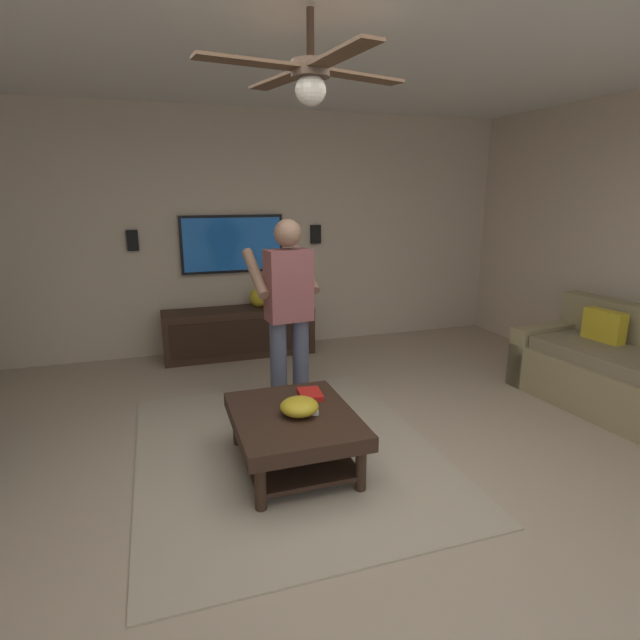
{
  "coord_description": "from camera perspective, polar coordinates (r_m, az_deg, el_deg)",
  "views": [
    {
      "loc": [
        -2.56,
        1.04,
        1.85
      ],
      "look_at": [
        0.78,
        -0.07,
        0.94
      ],
      "focal_mm": 28.12,
      "sensor_mm": 36.0,
      "label": 1
    }
  ],
  "objects": [
    {
      "name": "remote_white",
      "position": [
        3.45,
        -0.6,
        -10.13
      ],
      "size": [
        0.16,
        0.08,
        0.02
      ],
      "primitive_type": "cube",
      "rotation": [
        0.0,
        0.0,
        6.04
      ],
      "color": "white",
      "rests_on": "coffee_table"
    },
    {
      "name": "area_rug",
      "position": [
        3.79,
        -3.78,
        -14.71
      ],
      "size": [
        2.52,
        2.1,
        0.01
      ],
      "primitive_type": "cube",
      "color": "tan",
      "rests_on": "ground"
    },
    {
      "name": "tv",
      "position": [
        5.9,
        -9.94,
        8.51
      ],
      "size": [
        0.05,
        1.17,
        0.66
      ],
      "rotation": [
        0.0,
        0.0,
        3.14
      ],
      "color": "black"
    },
    {
      "name": "person_standing",
      "position": [
        4.12,
        -3.65,
        1.56
      ],
      "size": [
        0.58,
        0.58,
        1.64
      ],
      "rotation": [
        0.0,
        0.0,
        0.11
      ],
      "color": "#4C5166",
      "rests_on": "ground"
    },
    {
      "name": "ceiling_fan",
      "position": [
        2.86,
        -1.19,
        26.09
      ],
      "size": [
        1.2,
        1.2,
        0.46
      ],
      "color": "#4C3828"
    },
    {
      "name": "ground_plane",
      "position": [
        3.32,
        3.3,
        -19.4
      ],
      "size": [
        7.91,
        7.91,
        0.0
      ],
      "primitive_type": "plane",
      "color": "tan"
    },
    {
      "name": "couch",
      "position": [
        5.02,
        32.0,
        -5.58
      ],
      "size": [
        1.97,
        1.03,
        0.87
      ],
      "rotation": [
        0.0,
        0.0,
        1.67
      ],
      "color": "#93845B",
      "rests_on": "ground"
    },
    {
      "name": "coffee_table",
      "position": [
        3.48,
        -3.01,
        -12.08
      ],
      "size": [
        1.0,
        0.8,
        0.4
      ],
      "color": "#332116",
      "rests_on": "ground"
    },
    {
      "name": "vase_round",
      "position": [
        5.83,
        -6.99,
        2.56
      ],
      "size": [
        0.22,
        0.22,
        0.22
      ],
      "primitive_type": "sphere",
      "color": "gold",
      "rests_on": "media_console"
    },
    {
      "name": "media_console",
      "position": [
        5.85,
        -9.17,
        -1.37
      ],
      "size": [
        0.45,
        1.7,
        0.55
      ],
      "rotation": [
        0.0,
        0.0,
        3.14
      ],
      "color": "#332116",
      "rests_on": "ground"
    },
    {
      "name": "bowl",
      "position": [
        3.38,
        -2.37,
        -9.82
      ],
      "size": [
        0.26,
        0.26,
        0.12
      ],
      "primitive_type": "ellipsoid",
      "color": "gold",
      "rests_on": "coffee_table"
    },
    {
      "name": "wall_speaker_right",
      "position": [
        5.85,
        -20.56,
        8.48
      ],
      "size": [
        0.06,
        0.12,
        0.22
      ],
      "primitive_type": "cube",
      "color": "black"
    },
    {
      "name": "book",
      "position": [
        3.68,
        -1.12,
        -8.44
      ],
      "size": [
        0.23,
        0.18,
        0.04
      ],
      "primitive_type": "cube",
      "rotation": [
        0.0,
        0.0,
        3.05
      ],
      "color": "red",
      "rests_on": "coffee_table"
    },
    {
      "name": "wall_back_tv",
      "position": [
        6.01,
        -8.43,
        9.77
      ],
      "size": [
        0.1,
        6.67,
        2.75
      ],
      "primitive_type": "cube",
      "color": "#C6B299",
      "rests_on": "ground"
    },
    {
      "name": "wall_speaker_left",
      "position": [
        6.14,
        -0.5,
        9.74
      ],
      "size": [
        0.06,
        0.12,
        0.22
      ],
      "primitive_type": "cube",
      "color": "black"
    }
  ]
}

